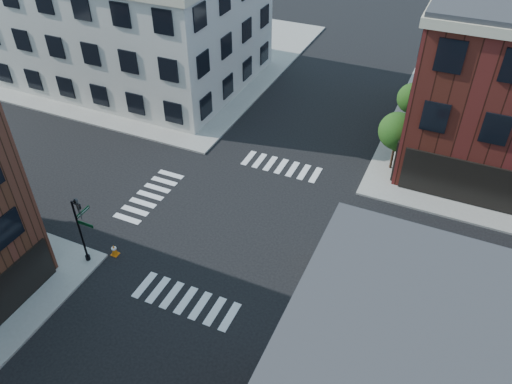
{
  "coord_description": "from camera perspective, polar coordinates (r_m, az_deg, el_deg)",
  "views": [
    {
      "loc": [
        10.85,
        -21.68,
        21.58
      ],
      "look_at": [
        0.86,
        0.47,
        2.5
      ],
      "focal_mm": 35.0,
      "sensor_mm": 36.0,
      "label": 1
    }
  ],
  "objects": [
    {
      "name": "box_truck",
      "position": [
        28.04,
        15.23,
        -8.48
      ],
      "size": [
        7.73,
        2.61,
        3.46
      ],
      "rotation": [
        0.0,
        0.0,
        -0.04
      ],
      "color": "silver",
      "rests_on": "ground"
    },
    {
      "name": "tree_far",
      "position": [
        42.17,
        17.49,
        9.99
      ],
      "size": [
        2.43,
        2.43,
        4.07
      ],
      "color": "black",
      "rests_on": "ground"
    },
    {
      "name": "signal_pole",
      "position": [
        29.73,
        -19.38,
        -3.51
      ],
      "size": [
        1.29,
        1.24,
        4.6
      ],
      "color": "black",
      "rests_on": "ground"
    },
    {
      "name": "traffic_cone",
      "position": [
        31.28,
        -15.9,
        -6.39
      ],
      "size": [
        0.44,
        0.44,
        0.79
      ],
      "rotation": [
        0.0,
        0.0,
        -0.02
      ],
      "color": "orange",
      "rests_on": "ground"
    },
    {
      "name": "tree_near",
      "position": [
        36.77,
        15.92,
        6.51
      ],
      "size": [
        2.69,
        2.69,
        4.49
      ],
      "color": "black",
      "rests_on": "ground"
    },
    {
      "name": "ground",
      "position": [
        32.45,
        -1.73,
        -3.56
      ],
      "size": [
        120.0,
        120.0,
        0.0
      ],
      "primitive_type": "plane",
      "color": "black",
      "rests_on": "ground"
    },
    {
      "name": "building_nw",
      "position": [
        50.68,
        -14.12,
        18.57
      ],
      "size": [
        22.0,
        16.0,
        11.0
      ],
      "primitive_type": "cube",
      "color": "beige",
      "rests_on": "ground"
    },
    {
      "name": "sidewalk_nw",
      "position": [
        57.43,
        -11.97,
        15.34
      ],
      "size": [
        30.0,
        30.0,
        0.15
      ],
      "primitive_type": "cube",
      "color": "gray",
      "rests_on": "ground"
    }
  ]
}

